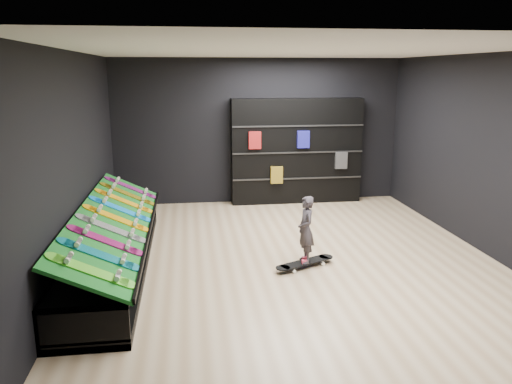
{
  "coord_description": "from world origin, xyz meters",
  "views": [
    {
      "loc": [
        -1.47,
        -6.85,
        2.72
      ],
      "look_at": [
        -0.5,
        0.2,
        1.0
      ],
      "focal_mm": 35.0,
      "sensor_mm": 36.0,
      "label": 1
    }
  ],
  "objects": [
    {
      "name": "display_board_7",
      "position": [
        -2.49,
        1.42,
        0.74
      ],
      "size": [
        0.93,
        0.22,
        0.5
      ],
      "primitive_type": null,
      "rotation": [
        0.0,
        0.44,
        0.0
      ],
      "color": "yellow",
      "rests_on": "turf_ramp"
    },
    {
      "name": "floor_skateboard",
      "position": [
        0.13,
        -0.34,
        0.04
      ],
      "size": [
        0.98,
        0.62,
        0.09
      ],
      "primitive_type": null,
      "rotation": [
        0.0,
        0.0,
        0.44
      ],
      "color": "black",
      "rests_on": "ground"
    },
    {
      "name": "display_rack",
      "position": [
        -2.55,
        0.0,
        0.25
      ],
      "size": [
        0.9,
        4.5,
        0.5
      ],
      "primitive_type": null,
      "color": "black",
      "rests_on": "ground"
    },
    {
      "name": "display_board_6",
      "position": [
        -2.49,
        0.95,
        0.74
      ],
      "size": [
        0.93,
        0.22,
        0.5
      ],
      "primitive_type": null,
      "rotation": [
        0.0,
        0.44,
        0.0
      ],
      "color": "orange",
      "rests_on": "turf_ramp"
    },
    {
      "name": "child",
      "position": [
        0.13,
        -0.34,
        0.38
      ],
      "size": [
        0.17,
        0.23,
        0.58
      ],
      "primitive_type": "imported",
      "rotation": [
        0.0,
        0.0,
        -1.51
      ],
      "color": "black",
      "rests_on": "floor_skateboard"
    },
    {
      "name": "back_shelving",
      "position": [
        0.79,
        3.32,
        1.1
      ],
      "size": [
        2.74,
        0.32,
        2.19
      ],
      "primitive_type": "cube",
      "color": "black",
      "rests_on": "ground"
    },
    {
      "name": "floor",
      "position": [
        0.0,
        0.0,
        0.0
      ],
      "size": [
        6.0,
        7.0,
        0.01
      ],
      "primitive_type": "cube",
      "color": "tan",
      "rests_on": "ground"
    },
    {
      "name": "display_board_3",
      "position": [
        -2.49,
        -0.48,
        0.74
      ],
      "size": [
        0.93,
        0.22,
        0.5
      ],
      "primitive_type": null,
      "rotation": [
        0.0,
        0.44,
        0.0
      ],
      "color": "black",
      "rests_on": "turf_ramp"
    },
    {
      "name": "ceiling",
      "position": [
        0.0,
        0.0,
        3.0
      ],
      "size": [
        6.0,
        7.0,
        0.01
      ],
      "primitive_type": "cube",
      "color": "white",
      "rests_on": "ground"
    },
    {
      "name": "display_board_5",
      "position": [
        -2.49,
        0.48,
        0.74
      ],
      "size": [
        0.93,
        0.22,
        0.5
      ],
      "primitive_type": null,
      "rotation": [
        0.0,
        0.44,
        0.0
      ],
      "color": "blue",
      "rests_on": "turf_ramp"
    },
    {
      "name": "display_board_8",
      "position": [
        -2.49,
        1.9,
        0.74
      ],
      "size": [
        0.93,
        0.22,
        0.5
      ],
      "primitive_type": null,
      "rotation": [
        0.0,
        0.44,
        0.0
      ],
      "color": "#2626BF",
      "rests_on": "turf_ramp"
    },
    {
      "name": "display_board_0",
      "position": [
        -2.49,
        -1.9,
        0.74
      ],
      "size": [
        0.93,
        0.22,
        0.5
      ],
      "primitive_type": null,
      "rotation": [
        0.0,
        0.44,
        0.0
      ],
      "color": "green",
      "rests_on": "turf_ramp"
    },
    {
      "name": "wall_back",
      "position": [
        0.0,
        3.5,
        1.5
      ],
      "size": [
        6.0,
        0.02,
        3.0
      ],
      "primitive_type": "cube",
      "color": "black",
      "rests_on": "ground"
    },
    {
      "name": "wall_left",
      "position": [
        -3.0,
        0.0,
        1.5
      ],
      "size": [
        0.02,
        7.0,
        3.0
      ],
      "primitive_type": "cube",
      "color": "black",
      "rests_on": "ground"
    },
    {
      "name": "wall_front",
      "position": [
        0.0,
        -3.5,
        1.5
      ],
      "size": [
        6.0,
        0.02,
        3.0
      ],
      "primitive_type": "cube",
      "color": "black",
      "rests_on": "ground"
    },
    {
      "name": "display_board_2",
      "position": [
        -2.49,
        -0.95,
        0.74
      ],
      "size": [
        0.93,
        0.22,
        0.5
      ],
      "primitive_type": null,
      "rotation": [
        0.0,
        0.44,
        0.0
      ],
      "color": "#E5198C",
      "rests_on": "turf_ramp"
    },
    {
      "name": "wall_right",
      "position": [
        3.0,
        0.0,
        1.5
      ],
      "size": [
        0.02,
        7.0,
        3.0
      ],
      "primitive_type": "cube",
      "color": "black",
      "rests_on": "ground"
    },
    {
      "name": "display_board_4",
      "position": [
        -2.49,
        0.0,
        0.74
      ],
      "size": [
        0.93,
        0.22,
        0.5
      ],
      "primitive_type": null,
      "rotation": [
        0.0,
        0.44,
        0.0
      ],
      "color": "yellow",
      "rests_on": "turf_ramp"
    },
    {
      "name": "display_board_1",
      "position": [
        -2.49,
        -1.42,
        0.74
      ],
      "size": [
        0.93,
        0.22,
        0.5
      ],
      "primitive_type": null,
      "rotation": [
        0.0,
        0.44,
        0.0
      ],
      "color": "#0C8C99",
      "rests_on": "turf_ramp"
    },
    {
      "name": "turf_ramp",
      "position": [
        -2.5,
        0.0,
        0.71
      ],
      "size": [
        0.92,
        4.5,
        0.46
      ],
      "primitive_type": "cube",
      "rotation": [
        0.0,
        0.44,
        0.0
      ],
      "color": "#0D5315",
      "rests_on": "display_rack"
    }
  ]
}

